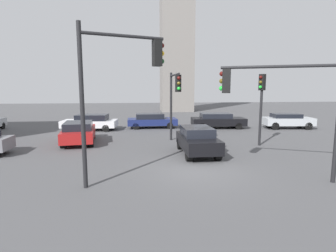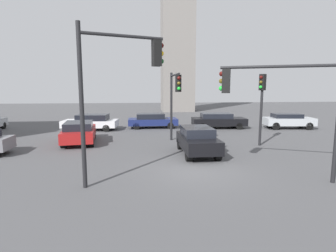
# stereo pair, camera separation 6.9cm
# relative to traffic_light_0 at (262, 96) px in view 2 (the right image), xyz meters

# --- Properties ---
(ground_plane) EXTENTS (107.87, 107.87, 0.00)m
(ground_plane) POSITION_rel_traffic_light_0_xyz_m (-5.10, -4.61, -3.17)
(ground_plane) COLOR #4C4C4F
(traffic_light_0) EXTENTS (0.49, 0.45, 4.51)m
(traffic_light_0) POSITION_rel_traffic_light_0_xyz_m (0.00, 0.00, 0.00)
(traffic_light_0) COLOR black
(traffic_light_0) RESTS_ON ground_plane
(traffic_light_1) EXTENTS (0.33, 3.16, 4.70)m
(traffic_light_1) POSITION_rel_traffic_light_0_xyz_m (-5.36, 1.01, 0.18)
(traffic_light_1) COLOR black
(traffic_light_1) RESTS_ON ground_plane
(traffic_light_2) EXTENTS (4.22, 1.97, 4.73)m
(traffic_light_2) POSITION_rel_traffic_light_0_xyz_m (-2.14, -5.89, 0.27)
(traffic_light_2) COLOR black
(traffic_light_2) RESTS_ON ground_plane
(traffic_light_3) EXTENTS (3.11, 1.17, 5.93)m
(traffic_light_3) POSITION_rel_traffic_light_0_xyz_m (-8.36, -5.84, 0.95)
(traffic_light_3) COLOR black
(traffic_light_3) RESTS_ON ground_plane
(car_0) EXTENTS (4.45, 2.21, 1.36)m
(car_0) POSITION_rel_traffic_light_0_xyz_m (5.74, 6.55, -2.43)
(car_0) COLOR #ADB2B7
(car_0) RESTS_ON ground_plane
(car_2) EXTENTS (2.46, 4.47, 1.43)m
(car_2) POSITION_rel_traffic_light_0_xyz_m (-11.64, 2.06, -2.42)
(car_2) COLOR maroon
(car_2) RESTS_ON ground_plane
(car_4) EXTENTS (1.84, 3.94, 1.50)m
(car_4) POSITION_rel_traffic_light_0_xyz_m (-4.43, -1.74, -2.38)
(car_4) COLOR black
(car_4) RESTS_ON ground_plane
(car_5) EXTENTS (4.77, 2.43, 1.38)m
(car_5) POSITION_rel_traffic_light_0_xyz_m (-11.83, 7.59, -2.45)
(car_5) COLOR silver
(car_5) RESTS_ON ground_plane
(car_6) EXTENTS (4.92, 2.31, 1.37)m
(car_6) POSITION_rel_traffic_light_0_xyz_m (-0.49, 7.51, -2.44)
(car_6) COLOR black
(car_6) RESTS_ON ground_plane
(car_8) EXTENTS (4.50, 1.98, 1.33)m
(car_8) POSITION_rel_traffic_light_0_xyz_m (-6.47, 8.32, -2.47)
(car_8) COLOR navy
(car_8) RESTS_ON ground_plane
(skyline_tower) EXTENTS (4.84, 4.84, 23.62)m
(skyline_tower) POSITION_rel_traffic_light_0_xyz_m (-1.64, 26.17, 8.64)
(skyline_tower) COLOR gray
(skyline_tower) RESTS_ON ground_plane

